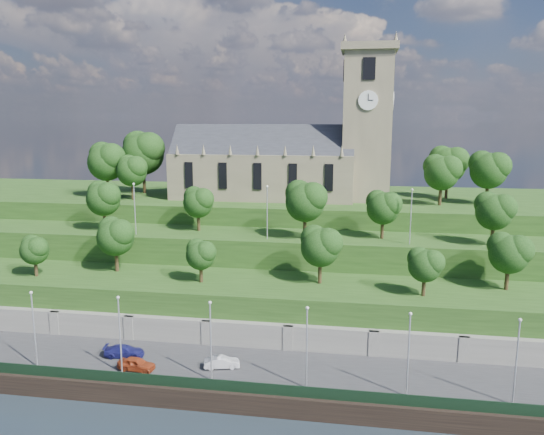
% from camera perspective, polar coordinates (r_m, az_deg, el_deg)
% --- Properties ---
extents(ground, '(320.00, 320.00, 0.00)m').
position_cam_1_polar(ground, '(57.17, -5.12, -20.14)').
color(ground, black).
rests_on(ground, ground).
extents(promenade, '(160.00, 12.00, 2.00)m').
position_cam_1_polar(promenade, '(61.78, -3.72, -16.55)').
color(promenade, '#2D2D30').
rests_on(promenade, ground).
extents(quay_wall, '(160.00, 0.50, 2.20)m').
position_cam_1_polar(quay_wall, '(56.57, -5.15, -19.21)').
color(quay_wall, black).
rests_on(quay_wall, ground).
extents(fence, '(160.00, 0.10, 1.20)m').
position_cam_1_polar(fence, '(56.39, -5.01, -17.57)').
color(fence, black).
rests_on(fence, promenade).
extents(retaining_wall, '(160.00, 2.10, 5.00)m').
position_cam_1_polar(retaining_wall, '(66.39, -2.57, -13.08)').
color(retaining_wall, slate).
rests_on(retaining_wall, ground).
extents(embankment_lower, '(160.00, 12.00, 8.00)m').
position_cam_1_polar(embankment_lower, '(71.30, -1.59, -10.05)').
color(embankment_lower, '#214216').
rests_on(embankment_lower, ground).
extents(embankment_upper, '(160.00, 10.00, 12.00)m').
position_cam_1_polar(embankment_upper, '(80.92, -0.16, -6.00)').
color(embankment_upper, '#214216').
rests_on(embankment_upper, ground).
extents(hilltop, '(160.00, 32.00, 15.00)m').
position_cam_1_polar(hilltop, '(100.66, 1.76, -1.77)').
color(hilltop, '#214216').
rests_on(hilltop, ground).
extents(church, '(38.60, 12.35, 27.60)m').
position_cam_1_polar(church, '(94.43, 1.97, 6.62)').
color(church, '#6F654E').
rests_on(church, hilltop).
extents(trees_lower, '(66.45, 8.56, 7.68)m').
position_cam_1_polar(trees_lower, '(68.91, 0.23, -3.16)').
color(trees_lower, '#2F2212').
rests_on(trees_lower, embankment_lower).
extents(trees_upper, '(62.53, 8.14, 8.50)m').
position_cam_1_polar(trees_upper, '(77.06, 1.69, 1.70)').
color(trees_upper, '#2F2212').
rests_on(trees_upper, embankment_upper).
extents(trees_hilltop, '(72.88, 15.77, 11.80)m').
position_cam_1_polar(trees_hilltop, '(94.64, -1.62, 6.17)').
color(trees_hilltop, '#2F2212').
rests_on(trees_hilltop, hilltop).
extents(lamp_posts_promenade, '(60.36, 0.36, 8.81)m').
position_cam_1_polar(lamp_posts_promenade, '(56.59, -6.62, -12.51)').
color(lamp_posts_promenade, '#B2B2B7').
rests_on(lamp_posts_promenade, promenade).
extents(lamp_posts_upper, '(40.36, 0.36, 7.79)m').
position_cam_1_polar(lamp_posts_upper, '(75.62, -0.53, 1.00)').
color(lamp_posts_upper, '#B2B2B7').
rests_on(lamp_posts_upper, embankment_upper).
extents(car_left, '(4.30, 2.09, 1.41)m').
position_cam_1_polar(car_left, '(62.02, -14.38, -15.01)').
color(car_left, '#933518').
rests_on(car_left, promenade).
extents(car_middle, '(4.14, 2.33, 1.29)m').
position_cam_1_polar(car_middle, '(60.96, -5.43, -15.24)').
color(car_middle, '#B0AEB3').
rests_on(car_middle, promenade).
extents(car_right, '(4.80, 2.48, 1.33)m').
position_cam_1_polar(car_right, '(65.52, -15.61, -13.67)').
color(car_right, navy).
rests_on(car_right, promenade).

